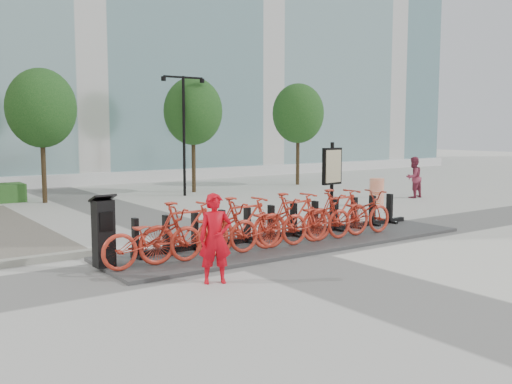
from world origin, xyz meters
TOP-DOWN VIEW (x-y plane):
  - ground at (0.00, 0.00)m, footprint 120.00×120.00m
  - glass_building at (14.00, 26.00)m, footprint 32.00×16.00m
  - tree_1 at (-1.50, 12.00)m, footprint 2.60×2.60m
  - tree_2 at (5.00, 12.00)m, footprint 2.60×2.60m
  - tree_3 at (11.00, 12.00)m, footprint 2.60×2.60m
  - streetlamp at (4.00, 11.00)m, footprint 2.00×0.20m
  - dock_pad at (1.30, 0.30)m, footprint 9.60×2.40m
  - dock_rail_posts at (1.36, 0.77)m, footprint 8.02×0.50m
  - bike_0 at (-2.60, -0.05)m, footprint 2.17×0.76m
  - bike_1 at (-1.88, -0.05)m, footprint 2.10×0.59m
  - bike_2 at (-1.16, -0.05)m, footprint 2.17×0.76m
  - bike_3 at (-0.44, -0.05)m, footprint 2.10×0.59m
  - bike_4 at (0.28, -0.05)m, footprint 2.17×0.76m
  - bike_5 at (1.00, -0.05)m, footprint 2.10×0.59m
  - bike_6 at (1.72, -0.05)m, footprint 2.17×0.76m
  - bike_7 at (2.44, -0.05)m, footprint 2.10×0.59m
  - bike_8 at (3.16, -0.05)m, footprint 2.17×0.76m
  - kiosk at (-3.44, 0.45)m, footprint 0.47×0.40m
  - worker_red at (-2.10, -1.61)m, footprint 0.71×0.59m
  - pedestrian at (11.32, 4.92)m, footprint 0.85×0.67m
  - construction_barrel at (8.22, 4.04)m, footprint 0.55×0.55m
  - map_sign at (4.28, 2.20)m, footprint 0.80×0.23m

SIDE VIEW (x-z plane):
  - ground at x=0.00m, z-range 0.00..0.00m
  - dock_pad at x=1.30m, z-range 0.00..0.08m
  - dock_rail_posts at x=1.36m, z-range 0.08..0.93m
  - construction_barrel at x=8.22m, z-range 0.00..1.01m
  - bike_0 at x=-2.60m, z-range 0.08..1.22m
  - bike_2 at x=-1.16m, z-range 0.08..1.22m
  - bike_4 at x=0.28m, z-range 0.08..1.22m
  - bike_6 at x=1.72m, z-range 0.08..1.22m
  - bike_8 at x=3.16m, z-range 0.08..1.22m
  - bike_1 at x=-1.88m, z-range 0.08..1.34m
  - bike_3 at x=-0.44m, z-range 0.08..1.34m
  - bike_5 at x=1.00m, z-range 0.08..1.34m
  - bike_7 at x=2.44m, z-range 0.08..1.34m
  - kiosk at x=-3.44m, z-range 0.05..1.51m
  - worker_red at x=-2.10m, z-range 0.00..1.65m
  - pedestrian at x=11.32m, z-range 0.00..1.68m
  - map_sign at x=4.28m, z-range 0.39..2.81m
  - streetlamp at x=4.00m, z-range 0.63..5.63m
  - tree_1 at x=-1.50m, z-range 1.04..6.14m
  - tree_2 at x=5.00m, z-range 1.04..6.14m
  - tree_3 at x=11.00m, z-range 1.04..6.14m
  - glass_building at x=14.00m, z-range 0.00..24.00m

